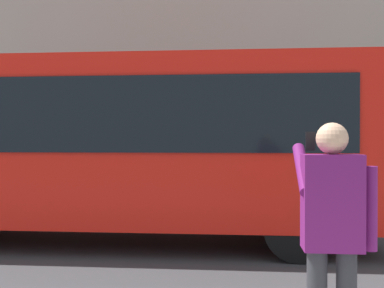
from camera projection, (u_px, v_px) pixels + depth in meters
ground_plane at (302, 245)px, 7.83m from camera, size 60.00×60.00×0.00m
building_facade_far at (272, 1)px, 14.54m from camera, size 28.00×1.55×12.00m
red_bus at (110, 143)px, 8.08m from camera, size 9.05×2.54×3.08m
pedestrian_photographer at (332, 225)px, 3.29m from camera, size 0.53×0.52×1.70m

